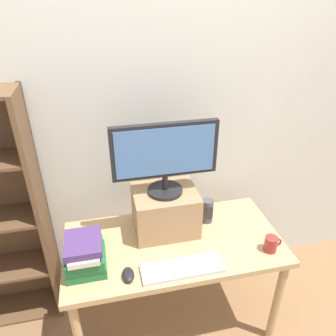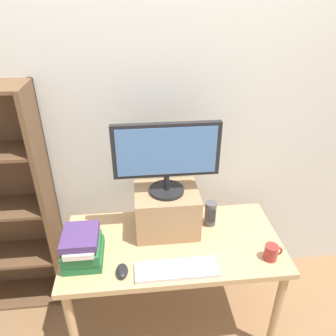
{
  "view_description": "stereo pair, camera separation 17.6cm",
  "coord_description": "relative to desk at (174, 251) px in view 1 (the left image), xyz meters",
  "views": [
    {
      "loc": [
        -0.36,
        -1.44,
        2.05
      ],
      "look_at": [
        -0.02,
        0.05,
        1.18
      ],
      "focal_mm": 35.0,
      "sensor_mm": 36.0,
      "label": 1
    },
    {
      "loc": [
        -0.19,
        -1.47,
        2.05
      ],
      "look_at": [
        -0.02,
        0.05,
        1.18
      ],
      "focal_mm": 35.0,
      "sensor_mm": 36.0,
      "label": 2
    }
  ],
  "objects": [
    {
      "name": "ground_plane",
      "position": [
        0.0,
        0.0,
        -0.62
      ],
      "size": [
        12.0,
        12.0,
        0.0
      ],
      "primitive_type": "plane",
      "color": "olive"
    },
    {
      "name": "computer_monitor",
      "position": [
        -0.02,
        0.13,
        0.6
      ],
      "size": [
        0.6,
        0.21,
        0.43
      ],
      "color": "black",
      "rests_on": "riser_box"
    },
    {
      "name": "desk_speaker",
      "position": [
        0.26,
        0.14,
        0.16
      ],
      "size": [
        0.07,
        0.08,
        0.16
      ],
      "color": "#4C4C51",
      "rests_on": "desk"
    },
    {
      "name": "computer_mouse",
      "position": [
        -0.3,
        -0.21,
        0.1
      ],
      "size": [
        0.06,
        0.1,
        0.04
      ],
      "color": "black",
      "rests_on": "desk"
    },
    {
      "name": "desk",
      "position": [
        0.0,
        0.0,
        0.0
      ],
      "size": [
        1.29,
        0.65,
        0.7
      ],
      "color": "tan",
      "rests_on": "ground_plane"
    },
    {
      "name": "coffee_mug",
      "position": [
        0.53,
        -0.19,
        0.13
      ],
      "size": [
        0.1,
        0.07,
        0.09
      ],
      "color": "#9E2D28",
      "rests_on": "desk"
    },
    {
      "name": "back_wall",
      "position": [
        0.0,
        0.5,
        0.68
      ],
      "size": [
        7.0,
        0.08,
        2.6
      ],
      "color": "silver",
      "rests_on": "ground_plane"
    },
    {
      "name": "book_stack",
      "position": [
        -0.51,
        -0.1,
        0.17
      ],
      "size": [
        0.21,
        0.26,
        0.2
      ],
      "color": "#236B38",
      "rests_on": "desk"
    },
    {
      "name": "riser_box",
      "position": [
        -0.02,
        0.13,
        0.22
      ],
      "size": [
        0.38,
        0.31,
        0.27
      ],
      "color": "#A87F56",
      "rests_on": "desk"
    },
    {
      "name": "keyboard",
      "position": [
        -0.01,
        -0.23,
        0.09
      ],
      "size": [
        0.45,
        0.14,
        0.02
      ],
      "color": "silver",
      "rests_on": "desk"
    }
  ]
}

